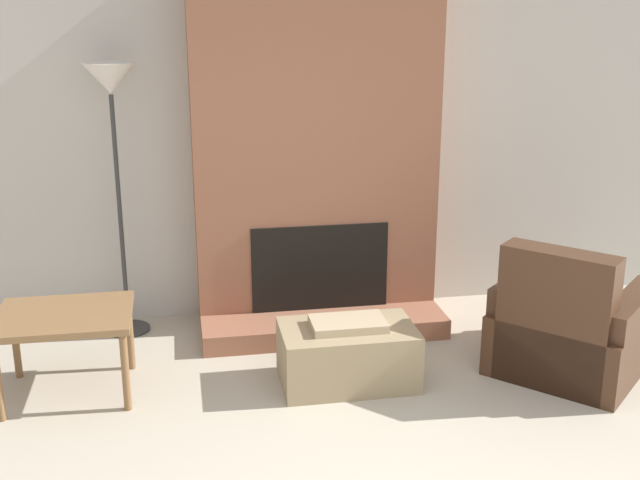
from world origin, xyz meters
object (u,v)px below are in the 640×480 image
at_px(armchair, 569,331).
at_px(floor_lamp_left, 112,102).
at_px(side_table, 65,323).
at_px(ottoman, 348,354).

xyz_separation_m(armchair, floor_lamp_left, (-2.74, 1.13, 1.33)).
height_order(armchair, side_table, armchair).
xyz_separation_m(side_table, floor_lamp_left, (0.29, 0.89, 1.15)).
bearing_deg(armchair, floor_lamp_left, 23.79).
height_order(ottoman, side_table, side_table).
bearing_deg(floor_lamp_left, side_table, -108.09).
distance_m(ottoman, floor_lamp_left, 2.21).
distance_m(armchair, side_table, 3.04).
distance_m(ottoman, side_table, 1.67).
bearing_deg(armchair, ottoman, 42.71).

